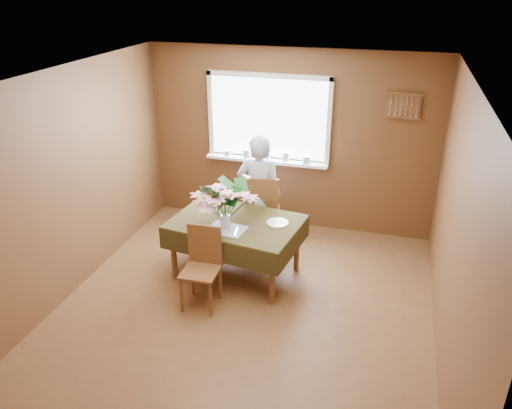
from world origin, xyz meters
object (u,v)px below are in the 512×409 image
(chair_far, at_px, (261,210))
(dining_table, at_px, (236,227))
(seated_woman, at_px, (259,194))
(chair_near, at_px, (202,263))
(flower_bouquet, at_px, (225,201))

(chair_far, bearing_deg, dining_table, 68.05)
(chair_far, relative_size, seated_woman, 0.66)
(chair_near, bearing_deg, dining_table, 73.26)
(dining_table, xyz_separation_m, seated_woman, (0.10, 0.67, 0.16))
(chair_far, distance_m, flower_bouquet, 1.01)
(chair_far, distance_m, seated_woman, 0.23)
(chair_near, relative_size, seated_woman, 0.57)
(seated_woman, bearing_deg, chair_far, -149.94)
(dining_table, distance_m, seated_woman, 0.70)
(chair_far, distance_m, chair_near, 1.37)
(seated_woman, bearing_deg, chair_near, 73.39)
(flower_bouquet, bearing_deg, chair_near, -103.04)
(dining_table, height_order, seated_woman, seated_woman)
(seated_woman, bearing_deg, flower_bouquet, 74.10)
(chair_far, bearing_deg, chair_near, 65.61)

